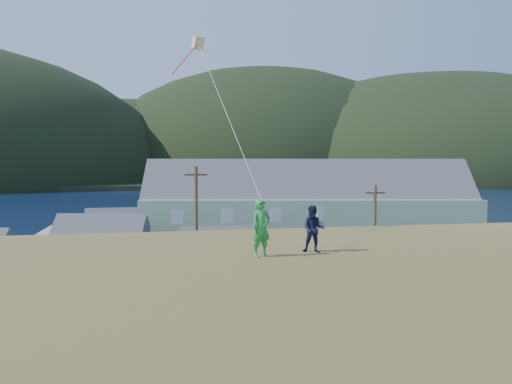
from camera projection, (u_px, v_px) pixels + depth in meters
ground at (209, 311)px, 34.22m from camera, size 900.00×900.00×0.00m
grass_strip at (212, 319)px, 32.27m from camera, size 110.00×8.00×0.10m
waterfront_lot at (190, 263)px, 50.84m from camera, size 72.00×36.00×0.12m
wharf at (137, 232)px, 72.10m from camera, size 26.00×14.00×0.90m
far_shore at (158, 178)px, 356.86m from camera, size 900.00×320.00×2.00m
far_hills at (216, 179)px, 314.52m from camera, size 760.00×265.00×143.00m
lodge at (307, 209)px, 57.04m from camera, size 38.23×17.30×12.99m
shed_palegreen_near at (99, 245)px, 47.65m from camera, size 9.89×7.44×6.41m
shed_white at (217, 253)px, 44.85m from camera, size 7.22×5.18×5.38m
shed_palegreen_far at (128, 232)px, 56.70m from camera, size 9.45×5.52×6.26m
utility_poles at (158, 240)px, 34.76m from camera, size 33.29×0.24×9.82m
parked_cars at (96, 252)px, 52.74m from camera, size 22.06×12.88×1.57m
kite_flyer_green at (261, 228)px, 15.15m from camera, size 0.74×0.61×1.75m
kite_flyer_navy at (314, 229)px, 15.91m from camera, size 0.89×0.81×1.50m
kite_rig at (197, 47)px, 21.12m from camera, size 1.26×3.83×9.53m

